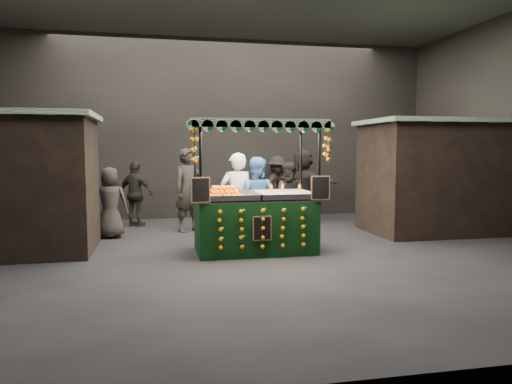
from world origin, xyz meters
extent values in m
plane|color=black|center=(0.00, 0.00, 0.00)|extent=(12.00, 12.00, 0.00)
cube|color=black|center=(0.00, 5.00, 2.50)|extent=(12.00, 0.10, 5.00)
cube|color=black|center=(0.00, -5.00, 2.50)|extent=(12.00, 0.10, 5.00)
cube|color=black|center=(-4.40, 1.00, 1.25)|extent=(2.80, 2.00, 2.50)
cube|color=#125420|center=(-4.40, 1.00, 2.55)|extent=(3.00, 2.20, 0.10)
cube|color=black|center=(4.40, 1.50, 1.25)|extent=(2.80, 2.00, 2.50)
cube|color=#125420|center=(4.40, 1.50, 2.55)|extent=(3.00, 2.20, 0.10)
cube|color=black|center=(-0.02, 0.20, 0.50)|extent=(2.18, 1.19, 0.99)
cube|color=silver|center=(-0.02, 0.20, 1.01)|extent=(2.18, 1.19, 0.04)
cylinder|color=black|center=(-1.08, -0.37, 1.19)|extent=(0.05, 0.05, 2.38)
cylinder|color=black|center=(1.04, -0.37, 1.19)|extent=(0.05, 0.05, 2.38)
cylinder|color=black|center=(-1.08, 0.76, 1.19)|extent=(0.05, 0.05, 2.38)
cylinder|color=black|center=(1.04, 0.76, 1.19)|extent=(0.05, 0.05, 2.38)
cube|color=#125420|center=(-0.02, 0.20, 2.42)|extent=(2.43, 1.44, 0.08)
cube|color=silver|center=(0.58, 0.20, 1.07)|extent=(0.97, 1.07, 0.08)
cube|color=black|center=(-1.09, -0.43, 1.24)|extent=(0.33, 0.09, 0.44)
cube|color=black|center=(1.05, -0.43, 1.24)|extent=(0.33, 0.09, 0.44)
cube|color=black|center=(-0.02, -0.44, 0.54)|extent=(0.34, 0.02, 0.44)
imported|color=gray|center=(-0.24, 0.95, 0.93)|extent=(0.70, 0.49, 1.86)
imported|color=#2A4F86|center=(0.17, 1.08, 0.88)|extent=(1.05, 0.96, 1.77)
imported|color=#292521|center=(-1.08, 2.73, 0.97)|extent=(0.84, 0.74, 1.95)
imported|color=black|center=(1.20, 2.01, 0.82)|extent=(0.98, 0.90, 1.64)
imported|color=black|center=(-2.32, 3.78, 0.82)|extent=(1.02, 0.87, 1.64)
imported|color=black|center=(1.54, 4.60, 0.87)|extent=(1.23, 1.26, 1.73)
imported|color=#2E2926|center=(-2.81, 2.24, 0.77)|extent=(0.79, 0.55, 1.55)
imported|color=#2D2825|center=(2.07, 3.87, 0.97)|extent=(1.69, 1.68, 1.95)
camera|label=1|loc=(-1.84, -8.63, 1.93)|focal=33.98mm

